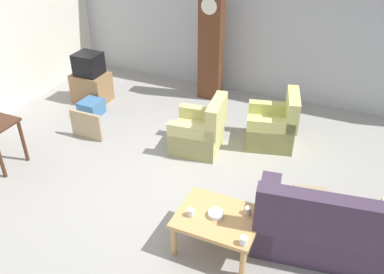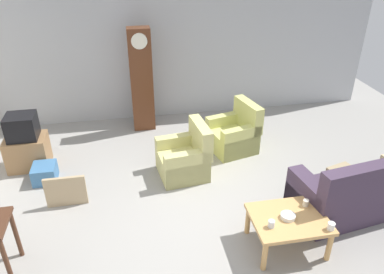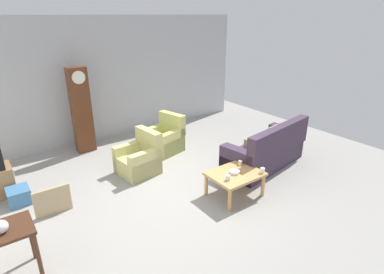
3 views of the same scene
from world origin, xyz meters
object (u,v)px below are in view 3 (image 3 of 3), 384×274
at_px(grandfather_clock, 81,110).
at_px(couch_floral, 266,152).
at_px(framed_picture_leaning, 53,201).
at_px(storage_box_blue, 19,196).
at_px(glass_dome_cloche, 1,227).
at_px(cup_blue_rimmed, 228,178).
at_px(bowl_white_stacked, 235,172).
at_px(armchair_olive_near, 139,159).
at_px(cup_cream_tall, 240,163).
at_px(armchair_olive_far, 165,139).
at_px(cup_white_porcelain, 262,170).
at_px(coffee_table_wood, 235,176).

bearing_deg(grandfather_clock, couch_floral, -47.44).
xyz_separation_m(framed_picture_leaning, storage_box_blue, (-0.43, 0.72, -0.11)).
xyz_separation_m(framed_picture_leaning, glass_dome_cloche, (-0.78, -1.22, 0.60)).
xyz_separation_m(cup_blue_rimmed, bowl_white_stacked, (0.27, 0.12, -0.02)).
xyz_separation_m(armchair_olive_near, grandfather_clock, (-0.56, 1.86, 0.74)).
bearing_deg(framed_picture_leaning, grandfather_clock, 60.33).
distance_m(armchair_olive_near, glass_dome_cloche, 3.22).
bearing_deg(framed_picture_leaning, couch_floral, -11.94).
bearing_deg(glass_dome_cloche, couch_floral, 3.44).
relative_size(couch_floral, cup_cream_tall, 24.78).
xyz_separation_m(grandfather_clock, framed_picture_leaning, (-1.34, -2.34, -0.80)).
relative_size(storage_box_blue, glass_dome_cloche, 2.47).
height_order(glass_dome_cloche, cup_blue_rimmed, glass_dome_cloche).
height_order(armchair_olive_far, storage_box_blue, armchair_olive_far).
bearing_deg(storage_box_blue, glass_dome_cloche, -100.28).
bearing_deg(cup_blue_rimmed, cup_white_porcelain, -13.96).
relative_size(armchair_olive_far, cup_cream_tall, 10.71).
bearing_deg(framed_picture_leaning, glass_dome_cloche, -122.59).
xyz_separation_m(armchair_olive_near, armchair_olive_far, (1.05, 0.66, 0.00)).
xyz_separation_m(glass_dome_cloche, cup_cream_tall, (4.00, 0.01, -0.32)).
distance_m(coffee_table_wood, grandfather_clock, 4.11).
bearing_deg(cup_cream_tall, glass_dome_cloche, -179.87).
height_order(couch_floral, armchair_olive_far, couch_floral).
relative_size(framed_picture_leaning, cup_white_porcelain, 6.15).
xyz_separation_m(armchair_olive_near, storage_box_blue, (-2.32, 0.24, -0.16)).
height_order(storage_box_blue, cup_cream_tall, cup_cream_tall).
xyz_separation_m(cup_white_porcelain, cup_cream_tall, (-0.10, 0.47, -0.00)).
relative_size(coffee_table_wood, framed_picture_leaning, 1.60).
relative_size(armchair_olive_near, glass_dome_cloche, 5.55).
relative_size(storage_box_blue, cup_blue_rimmed, 4.30).
height_order(armchair_olive_far, cup_white_porcelain, armchair_olive_far).
height_order(glass_dome_cloche, cup_white_porcelain, glass_dome_cloche).
relative_size(armchair_olive_near, cup_white_porcelain, 9.43).
height_order(armchair_olive_far, glass_dome_cloche, glass_dome_cloche).
height_order(couch_floral, storage_box_blue, couch_floral).
relative_size(armchair_olive_far, cup_white_porcelain, 9.77).
height_order(framed_picture_leaning, glass_dome_cloche, glass_dome_cloche).
relative_size(coffee_table_wood, bowl_white_stacked, 5.09).
xyz_separation_m(grandfather_clock, cup_white_porcelain, (1.99, -4.03, -0.52)).
distance_m(storage_box_blue, cup_white_porcelain, 4.48).
bearing_deg(cup_white_porcelain, glass_dome_cloche, 173.53).
bearing_deg(cup_blue_rimmed, framed_picture_leaning, 150.03).
distance_m(storage_box_blue, cup_cream_tall, 4.15).
height_order(coffee_table_wood, bowl_white_stacked, bowl_white_stacked).
bearing_deg(storage_box_blue, framed_picture_leaning, -59.40).
bearing_deg(cup_blue_rimmed, cup_cream_tall, 26.88).
bearing_deg(couch_floral, bowl_white_stacked, -161.34).
bearing_deg(coffee_table_wood, bowl_white_stacked, -169.03).
xyz_separation_m(grandfather_clock, cup_cream_tall, (1.88, -3.56, -0.53)).
height_order(armchair_olive_near, armchair_olive_far, same).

